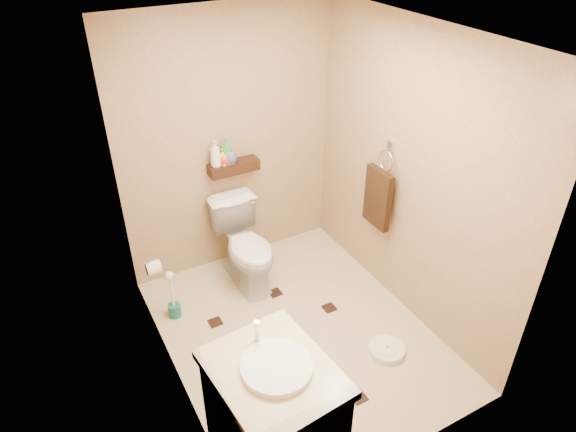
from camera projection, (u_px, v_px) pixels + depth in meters
ground at (297, 334)px, 4.25m from camera, size 2.50×2.50×0.00m
wall_back at (229, 145)px, 4.53m from camera, size 2.00×0.04×2.40m
wall_front at (417, 322)px, 2.68m from camera, size 2.00×0.04×2.40m
wall_left at (160, 252)px, 3.20m from camera, size 0.04×2.50×2.40m
wall_right at (410, 179)px, 4.01m from camera, size 0.04×2.50×2.40m
ceiling at (301, 35)px, 2.96m from camera, size 2.00×2.50×0.02m
wall_shelf at (234, 167)px, 4.57m from camera, size 0.46×0.14×0.10m
floor_accents at (303, 337)px, 4.22m from camera, size 1.16×1.41×0.01m
toilet at (247, 246)px, 4.63m from camera, size 0.44×0.76×0.77m
vanity at (274, 421)px, 3.01m from camera, size 0.68×0.80×1.06m
bathroom_scale at (387, 350)px, 4.07m from camera, size 0.33×0.33×0.06m
toilet_brush at (173, 301)px, 4.34m from camera, size 0.11×0.11×0.48m
towel_ring at (378, 195)px, 4.30m from camera, size 0.12×0.30×0.76m
toilet_paper at (153, 268)px, 4.03m from camera, size 0.12×0.11×0.12m
bottle_a at (215, 154)px, 4.41m from camera, size 0.12×0.12×0.24m
bottle_b at (223, 156)px, 4.46m from camera, size 0.10×0.10×0.16m
bottle_c at (224, 157)px, 4.47m from camera, size 0.11×0.11×0.14m
bottle_d at (227, 151)px, 4.45m from camera, size 0.11×0.11×0.24m
bottle_e at (229, 154)px, 4.48m from camera, size 0.08×0.08×0.17m
bottle_f at (230, 154)px, 4.48m from camera, size 0.15×0.15×0.16m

